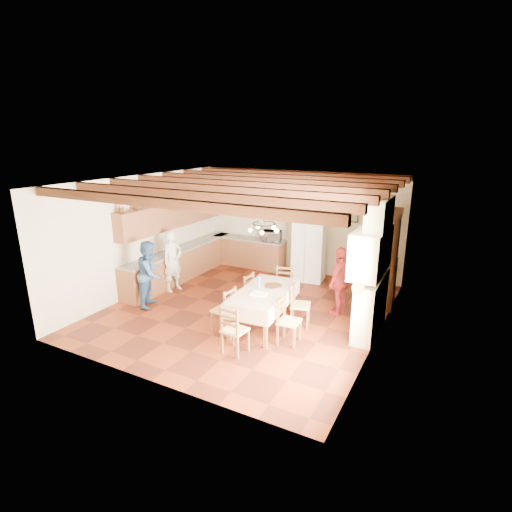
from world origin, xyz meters
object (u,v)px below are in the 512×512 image
Objects in this scene: dining_table at (264,294)px; person_woman_blue at (150,274)px; chair_left_far at (243,293)px; person_woman_red at (340,281)px; refrigerator at (309,251)px; chair_left_near at (223,309)px; chair_end_near at (235,329)px; chair_end_far at (283,287)px; person_man at (173,261)px; chair_right_near at (289,321)px; chair_right_far at (301,304)px; microwave at (272,236)px; hutch at (387,258)px.

person_woman_blue reaches higher than dining_table.
chair_left_far is 0.61× the size of person_woman_red.
chair_left_near is at bearing -103.21° from refrigerator.
chair_end_far is (-0.09, 2.39, 0.00)m from chair_end_near.
chair_left_far and chair_end_far have the same top height.
refrigerator reaches higher than person_woman_blue.
chair_left_far is at bearing -169.04° from chair_left_near.
person_man is (-2.85, -2.44, -0.04)m from refrigerator.
chair_left_far is (-0.10, 0.98, 0.00)m from chair_left_near.
chair_right_near is (1.42, 0.14, 0.00)m from chair_left_near.
chair_right_far is at bearing 33.57° from dining_table.
person_woman_red reaches higher than chair_end_far.
person_man reaches higher than chair_right_far.
chair_end_far is 0.61× the size of person_woman_red.
person_woman_blue is 4.02m from microwave.
hutch is 4.08× the size of microwave.
chair_right_near is 1.73× the size of microwave.
chair_right_near is at bearing -76.58° from chair_end_far.
hutch is at bearing -81.60° from person_woman_blue.
person_man reaches higher than chair_end_far.
chair_left_near is (-0.66, -0.54, -0.26)m from dining_table.
refrigerator is 1.76× the size of chair_left_far.
chair_right_far is 3.63m from person_woman_blue.
dining_table is 2.03× the size of chair_left_far.
chair_left_far is 0.60× the size of person_woman_blue.
dining_table is at bearing -30.05° from person_woman_red.
chair_right_near is at bearing -113.90° from person_woman_blue.
person_man is 1.02× the size of person_woman_red.
refrigerator is 1.05× the size of person_man.
microwave is at bearing -162.83° from chair_left_near.
dining_table is 2.03× the size of chair_end_near.
chair_left_near is 1.00× the size of chair_end_near.
chair_end_near is 2.39m from chair_end_far.
dining_table is at bearing -82.26° from microwave.
chair_left_far is 0.59× the size of person_man.
chair_right_far is 1.73× the size of microwave.
chair_end_near is at bearing 26.93° from chair_left_far.
hutch is 5.36m from person_man.
person_woman_blue reaches higher than chair_right_far.
person_woman_red reaches higher than microwave.
dining_table is at bearing -83.32° from chair_end_near.
person_woman_blue is (-2.69, -3.46, -0.05)m from refrigerator.
hutch reaches higher than chair_right_near.
person_woman_red is at bearing 117.54° from chair_left_far.
chair_end_near is 3.07m from person_woman_blue.
chair_right_far is at bearing 3.40° from chair_right_near.
person_woman_blue is at bearing -92.60° from chair_left_near.
dining_table is at bearing 107.56° from chair_right_far.
microwave is (-1.51, 3.54, 0.31)m from dining_table.
chair_left_near is at bearing -136.62° from hutch.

